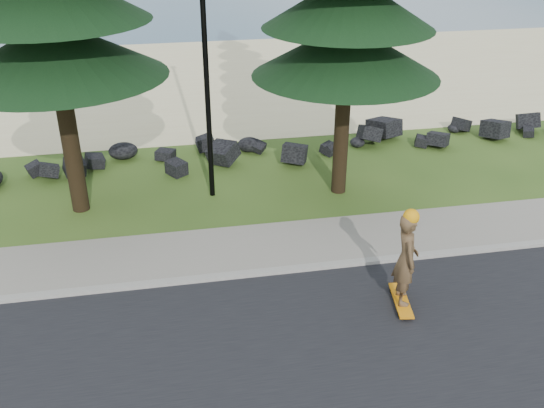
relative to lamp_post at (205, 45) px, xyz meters
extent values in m
plane|color=#304E18|center=(0.00, -3.20, -4.13)|extent=(160.00, 160.00, 0.00)
cube|color=black|center=(0.00, -7.70, -4.12)|extent=(160.00, 7.00, 0.02)
cube|color=#9F9A8F|center=(0.00, -4.10, -4.08)|extent=(160.00, 0.20, 0.10)
cube|color=gray|center=(0.00, -3.00, -4.09)|extent=(160.00, 2.00, 0.08)
cube|color=beige|center=(0.00, 11.30, -4.13)|extent=(160.00, 15.00, 0.01)
cylinder|color=black|center=(0.00, 0.00, -0.13)|extent=(0.14, 0.14, 8.00)
cube|color=orange|center=(3.30, -5.69, -4.02)|extent=(0.48, 1.21, 0.04)
imported|color=brown|center=(3.30, -5.69, -3.02)|extent=(0.58, 0.78, 1.96)
sphere|color=orange|center=(3.30, -5.69, -2.08)|extent=(0.31, 0.31, 0.31)
camera|label=1|loc=(-1.11, -15.04, 3.44)|focal=40.00mm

